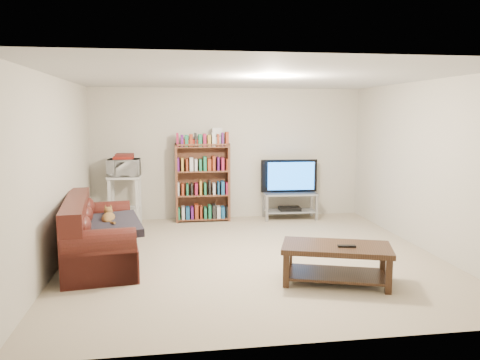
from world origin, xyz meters
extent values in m
plane|color=#BBA98B|center=(0.00, 0.00, 0.00)|extent=(5.00, 5.00, 0.00)
plane|color=white|center=(0.00, 0.00, 2.40)|extent=(5.00, 5.00, 0.00)
plane|color=beige|center=(0.00, 2.50, 1.20)|extent=(5.00, 0.00, 5.00)
plane|color=beige|center=(0.00, -2.50, 1.20)|extent=(5.00, 0.00, 5.00)
plane|color=beige|center=(-2.50, 0.00, 1.20)|extent=(0.00, 5.00, 5.00)
plane|color=beige|center=(2.50, 0.00, 1.20)|extent=(0.00, 5.00, 5.00)
cube|color=#461712|center=(-1.99, 0.06, 0.19)|extent=(1.09, 2.08, 0.38)
cube|color=#461712|center=(-2.29, 0.02, 0.44)|extent=(0.50, 2.00, 0.83)
cube|color=#461712|center=(-1.89, -0.81, 0.25)|extent=(0.84, 0.34, 0.50)
cube|color=#461712|center=(-2.10, 0.92, 0.25)|extent=(0.84, 0.34, 0.50)
cube|color=#232029|center=(-1.88, -0.07, 0.51)|extent=(0.95, 1.13, 0.18)
cube|color=black|center=(0.78, -1.15, 0.41)|extent=(1.35, 0.97, 0.06)
cube|color=black|center=(0.78, -1.15, 0.10)|extent=(1.22, 0.87, 0.03)
cube|color=black|center=(0.18, -1.21, 0.19)|extent=(0.09, 0.09, 0.38)
cube|color=black|center=(1.23, -1.56, 0.19)|extent=(0.09, 0.09, 0.38)
cube|color=black|center=(0.34, -0.74, 0.19)|extent=(0.09, 0.09, 0.38)
cube|color=black|center=(1.38, -1.09, 0.19)|extent=(0.09, 0.09, 0.38)
cube|color=black|center=(0.87, -1.24, 0.46)|extent=(0.21, 0.09, 0.02)
cube|color=#999EA3|center=(1.10, 2.18, 0.47)|extent=(1.00, 0.49, 0.03)
cube|color=#999EA3|center=(1.10, 2.18, 0.15)|extent=(0.95, 0.47, 0.02)
cube|color=gray|center=(0.63, 2.02, 0.24)|extent=(0.05, 0.05, 0.49)
cube|color=gray|center=(1.55, 1.97, 0.24)|extent=(0.05, 0.05, 0.49)
cube|color=gray|center=(0.65, 2.40, 0.24)|extent=(0.05, 0.05, 0.49)
cube|color=gray|center=(1.57, 2.35, 0.24)|extent=(0.05, 0.05, 0.49)
imported|color=black|center=(1.10, 2.18, 0.79)|extent=(1.06, 0.19, 0.61)
cube|color=black|center=(1.10, 2.18, 0.19)|extent=(0.41, 0.29, 0.06)
cube|color=brown|center=(-0.97, 2.26, 0.71)|extent=(0.04, 0.30, 1.41)
cube|color=brown|center=(-0.04, 2.26, 0.71)|extent=(0.04, 0.30, 1.41)
cube|color=brown|center=(-0.51, 2.26, 1.40)|extent=(0.98, 0.31, 0.03)
cube|color=maroon|center=(-0.72, 2.26, 1.45)|extent=(0.28, 0.22, 0.08)
cube|color=silver|center=(-1.87, 2.09, 0.85)|extent=(0.57, 0.43, 0.04)
cube|color=silver|center=(-1.87, 2.09, 0.30)|extent=(0.51, 0.39, 0.03)
cube|color=silver|center=(-2.11, 1.95, 0.41)|extent=(0.05, 0.05, 0.83)
cube|color=silver|center=(-1.65, 1.92, 0.41)|extent=(0.05, 0.05, 0.83)
cube|color=silver|center=(-2.09, 2.27, 0.41)|extent=(0.05, 0.05, 0.83)
cube|color=silver|center=(-1.63, 2.23, 0.41)|extent=(0.05, 0.05, 0.83)
imported|color=silver|center=(-1.87, 2.09, 1.02)|extent=(0.56, 0.40, 0.30)
cube|color=maroon|center=(-1.87, 2.09, 1.19)|extent=(0.34, 0.30, 0.05)
camera|label=1|loc=(-1.07, -6.11, 1.92)|focal=35.00mm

